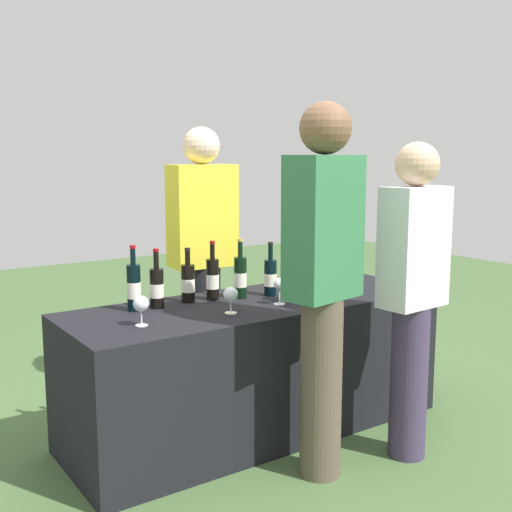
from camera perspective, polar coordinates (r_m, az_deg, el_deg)
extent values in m
plane|color=#476638|center=(3.73, 0.00, -15.11)|extent=(12.00, 12.00, 0.00)
cube|color=black|center=(3.59, 0.00, -9.76)|extent=(2.10, 0.74, 0.73)
cylinder|color=black|center=(3.32, -10.85, -2.80)|extent=(0.07, 0.07, 0.24)
cylinder|color=black|center=(3.29, -10.93, -0.05)|extent=(0.03, 0.03, 0.08)
cylinder|color=maroon|center=(3.28, -10.96, 0.81)|extent=(0.03, 0.03, 0.02)
cylinder|color=silver|center=(3.32, -10.84, -3.00)|extent=(0.07, 0.07, 0.08)
cylinder|color=black|center=(3.36, -8.84, -2.88)|extent=(0.07, 0.07, 0.21)
cylinder|color=black|center=(3.33, -8.91, -0.38)|extent=(0.03, 0.03, 0.09)
cylinder|color=maroon|center=(3.32, -8.93, 0.52)|extent=(0.03, 0.03, 0.02)
cylinder|color=silver|center=(3.36, -8.84, -3.05)|extent=(0.07, 0.07, 0.07)
cylinder|color=black|center=(3.47, -6.09, -2.45)|extent=(0.07, 0.07, 0.21)
cylinder|color=black|center=(3.45, -6.13, -0.16)|extent=(0.03, 0.03, 0.08)
cylinder|color=black|center=(3.44, -6.14, 0.59)|extent=(0.03, 0.03, 0.02)
cylinder|color=silver|center=(3.47, -6.09, -2.61)|extent=(0.07, 0.07, 0.07)
cylinder|color=black|center=(3.51, -3.89, -2.10)|extent=(0.07, 0.07, 0.23)
cylinder|color=black|center=(3.49, -3.92, 0.41)|extent=(0.03, 0.03, 0.09)
cylinder|color=maroon|center=(3.48, -3.93, 1.23)|extent=(0.03, 0.03, 0.02)
cylinder|color=silver|center=(3.52, -3.89, -2.28)|extent=(0.07, 0.07, 0.08)
cylinder|color=black|center=(3.55, -1.41, -1.94)|extent=(0.07, 0.07, 0.23)
cylinder|color=black|center=(3.52, -1.42, 0.59)|extent=(0.03, 0.03, 0.09)
cylinder|color=gold|center=(3.51, -1.42, 1.42)|extent=(0.03, 0.03, 0.02)
cylinder|color=silver|center=(3.55, -1.40, -2.13)|extent=(0.07, 0.07, 0.08)
cylinder|color=black|center=(3.61, 1.29, -1.96)|extent=(0.07, 0.07, 0.20)
cylinder|color=black|center=(3.58, 1.30, 0.32)|extent=(0.03, 0.03, 0.09)
cylinder|color=black|center=(3.57, 1.31, 1.13)|extent=(0.03, 0.03, 0.02)
cylinder|color=silver|center=(3.61, 1.29, -2.12)|extent=(0.07, 0.07, 0.07)
cylinder|color=black|center=(3.89, 4.20, -1.13)|extent=(0.07, 0.07, 0.21)
cylinder|color=black|center=(3.87, 4.22, 0.92)|extent=(0.03, 0.03, 0.07)
cylinder|color=black|center=(3.86, 4.23, 1.58)|extent=(0.03, 0.03, 0.02)
cylinder|color=silver|center=(3.89, 4.20, -1.28)|extent=(0.07, 0.07, 0.07)
cylinder|color=black|center=(4.02, 7.17, -0.81)|extent=(0.07, 0.07, 0.22)
cylinder|color=black|center=(4.00, 7.22, 1.33)|extent=(0.03, 0.03, 0.09)
cylinder|color=gold|center=(3.99, 7.23, 2.06)|extent=(0.03, 0.03, 0.02)
cylinder|color=silver|center=(4.02, 7.17, -0.96)|extent=(0.07, 0.07, 0.08)
cylinder|color=silver|center=(3.05, -10.17, -6.12)|extent=(0.06, 0.06, 0.00)
cylinder|color=silver|center=(3.04, -10.19, -5.46)|extent=(0.01, 0.01, 0.07)
sphere|color=silver|center=(3.02, -10.23, -4.21)|extent=(0.08, 0.08, 0.08)
cylinder|color=silver|center=(3.23, -2.26, -5.10)|extent=(0.06, 0.06, 0.00)
cylinder|color=silver|center=(3.22, -2.27, -4.54)|extent=(0.01, 0.01, 0.06)
sphere|color=silver|center=(3.21, -2.27, -3.42)|extent=(0.08, 0.08, 0.08)
sphere|color=#590C19|center=(3.21, -2.27, -3.65)|extent=(0.04, 0.04, 0.04)
cylinder|color=silver|center=(3.42, 2.11, -4.31)|extent=(0.06, 0.06, 0.00)
cylinder|color=silver|center=(3.41, 2.11, -3.64)|extent=(0.01, 0.01, 0.08)
sphere|color=silver|center=(3.39, 2.12, -2.51)|extent=(0.07, 0.07, 0.07)
cylinder|color=silver|center=(3.50, 2.73, -4.00)|extent=(0.06, 0.06, 0.00)
cylinder|color=silver|center=(3.49, 2.73, -3.34)|extent=(0.01, 0.01, 0.08)
sphere|color=silver|center=(3.47, 2.74, -2.16)|extent=(0.08, 0.08, 0.08)
sphere|color=#590C19|center=(3.48, 2.74, -2.37)|extent=(0.04, 0.04, 0.04)
cylinder|color=black|center=(4.09, -4.69, -6.66)|extent=(0.22, 0.22, 0.84)
cube|color=yellow|center=(3.96, -4.82, 3.60)|extent=(0.41, 0.25, 0.63)
sphere|color=beige|center=(3.94, -4.91, 9.80)|extent=(0.23, 0.23, 0.23)
cylinder|color=brown|center=(3.10, 5.82, -11.61)|extent=(0.20, 0.20, 0.87)
cube|color=#337247|center=(2.92, 6.06, 2.54)|extent=(0.39, 0.26, 0.65)
sphere|color=brown|center=(2.90, 6.21, 11.30)|extent=(0.24, 0.24, 0.24)
cylinder|color=#3F3351|center=(3.37, 13.48, -10.85)|extent=(0.19, 0.19, 0.78)
cube|color=silver|center=(3.20, 13.93, 0.78)|extent=(0.35, 0.21, 0.59)
sphere|color=#D8AD8C|center=(3.17, 14.21, 7.96)|extent=(0.21, 0.21, 0.21)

